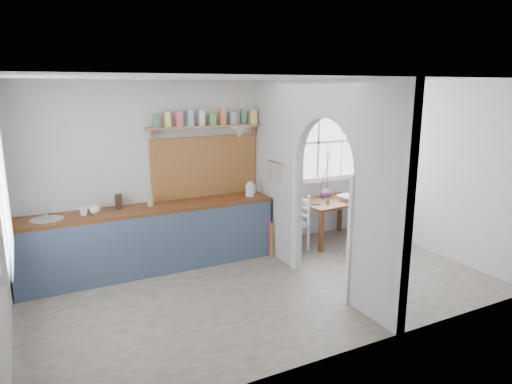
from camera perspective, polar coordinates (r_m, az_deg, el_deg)
name	(u,v)px	position (r m, az deg, el deg)	size (l,w,h in m)	color
floor	(268,288)	(5.95, 1.50, -11.92)	(5.80, 3.20, 0.01)	gray
ceiling	(269,79)	(5.40, 1.67, 13.97)	(5.80, 3.20, 0.01)	#BAB8B4
walls	(269,189)	(5.53, 1.58, 0.38)	(5.81, 3.21, 2.60)	#BAB8B4
partition	(314,171)	(5.91, 7.28, 2.60)	(0.12, 3.20, 2.60)	#BAB8B4
nook_window	(318,143)	(7.73, 7.77, 6.15)	(1.76, 0.10, 1.30)	white
counter	(152,237)	(6.56, -12.91, -5.56)	(3.50, 0.60, 0.90)	brown
sink	(47,220)	(6.25, -24.68, -3.24)	(0.40, 0.40, 0.02)	silver
backsplash	(206,167)	(6.84, -6.31, 3.19)	(1.65, 0.03, 0.90)	#9C5D2D
shelf	(207,122)	(6.68, -6.18, 8.67)	(1.75, 0.20, 0.21)	#B1774A
pendant_lamp	(239,132)	(6.52, -2.13, 7.47)	(0.26, 0.26, 0.16)	beige
utensil_rail	(276,162)	(6.57, 2.48, 3.72)	(0.02, 0.02, 0.50)	silver
dining_table	(331,221)	(7.66, 9.39, -3.56)	(1.10, 0.74, 0.69)	brown
chair_left	(292,223)	(7.12, 4.48, -3.86)	(0.41, 0.41, 0.89)	white
chair_right	(365,208)	(8.15, 13.50, -1.99)	(0.41, 0.41, 0.90)	white
kettle	(250,189)	(6.86, -0.76, 0.36)	(0.18, 0.14, 0.21)	white
mug_a	(83,211)	(6.25, -20.76, -2.26)	(0.12, 0.12, 0.11)	silver
mug_b	(95,210)	(6.29, -19.50, -2.08)	(0.14, 0.14, 0.11)	white
knife_block	(119,201)	(6.46, -16.81, -1.11)	(0.09, 0.12, 0.19)	#3F2B19
jar	(151,200)	(6.47, -13.05, -1.04)	(0.09, 0.09, 0.15)	tan
towel_magenta	(270,238)	(6.92, 1.76, -5.81)	(0.02, 0.03, 0.57)	#D43277
towel_orange	(272,241)	(6.89, 1.98, -6.14)	(0.02, 0.03, 0.56)	#C1721F
bowl	(348,198)	(7.66, 11.38, -0.68)	(0.32, 0.32, 0.08)	white
table_cup	(328,201)	(7.38, 8.94, -1.10)	(0.09, 0.09, 0.08)	#5D795B
plate	(315,203)	(7.33, 7.36, -1.40)	(0.18, 0.18, 0.01)	#2A2423
vase	(326,192)	(7.74, 8.75, 0.04)	(0.19, 0.19, 0.20)	#573867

